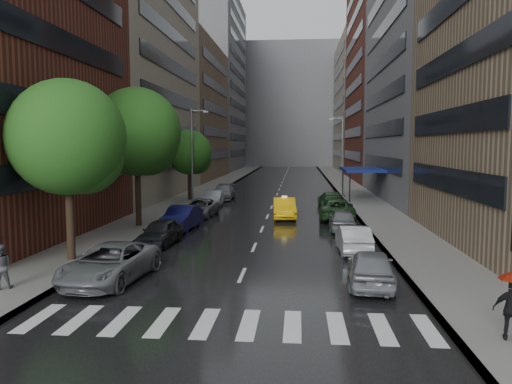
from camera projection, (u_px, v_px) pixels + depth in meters
ground at (230, 304)px, 18.01m from camera, size 220.00×220.00×0.00m
road at (280, 187)px, 67.60m from camera, size 14.00×140.00×0.01m
sidewalk_left at (215, 186)px, 68.35m from camera, size 4.00×140.00×0.15m
sidewalk_right at (347, 187)px, 66.83m from camera, size 4.00×140.00×0.15m
crosswalk at (227, 324)px, 16.01m from camera, size 13.15×2.80×0.01m
buildings_left at (185, 77)px, 76.06m from camera, size 8.00×108.00×38.00m
buildings_right at (387, 79)px, 71.54m from camera, size 8.05×109.10×36.00m
building_far at (290, 106)px, 133.52m from camera, size 40.00×14.00×32.00m
tree_near at (67, 138)px, 23.84m from camera, size 5.56×5.56×8.87m
tree_mid at (137, 132)px, 34.05m from camera, size 6.04×6.04×9.63m
tree_far at (189, 152)px, 50.45m from camera, size 4.53×4.53×7.22m
taxi at (284, 208)px, 38.81m from camera, size 1.99×4.96×1.60m
parked_cars_left at (189, 214)px, 35.77m from camera, size 3.17×37.14×1.61m
parked_cars_right at (341, 217)px, 34.30m from camera, size 2.91×30.07×1.59m
ped_black_umbrella at (0, 258)px, 19.31m from camera, size 1.07×1.00×2.09m
street_lamp_left at (193, 153)px, 47.95m from camera, size 1.74×0.22×9.00m
street_lamp_right at (342, 151)px, 61.52m from camera, size 1.74×0.22×9.00m
awning at (362, 170)px, 51.66m from camera, size 4.00×8.00×3.12m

